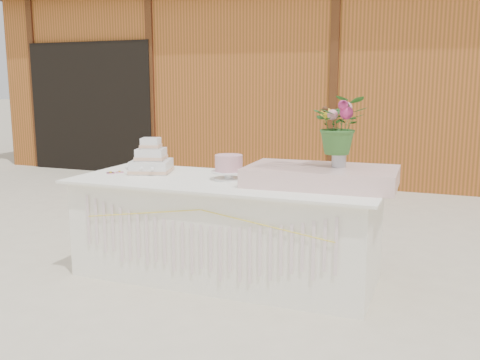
% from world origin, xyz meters
% --- Properties ---
extents(ground, '(80.00, 80.00, 0.00)m').
position_xyz_m(ground, '(0.00, 0.00, 0.00)').
color(ground, beige).
rests_on(ground, ground).
extents(barn, '(12.60, 4.60, 3.30)m').
position_xyz_m(barn, '(-0.01, 5.99, 1.68)').
color(barn, '#A65222').
rests_on(barn, ground).
extents(cake_table, '(2.40, 1.00, 0.77)m').
position_xyz_m(cake_table, '(0.00, -0.00, 0.39)').
color(cake_table, white).
rests_on(cake_table, ground).
extents(wedding_cake, '(0.40, 0.40, 0.29)m').
position_xyz_m(wedding_cake, '(-0.71, 0.10, 0.87)').
color(wedding_cake, white).
rests_on(wedding_cake, cake_table).
extents(pink_cake_stand, '(0.27, 0.27, 0.19)m').
position_xyz_m(pink_cake_stand, '(0.02, 0.02, 0.88)').
color(pink_cake_stand, white).
rests_on(pink_cake_stand, cake_table).
extents(satin_runner, '(1.09, 0.65, 0.14)m').
position_xyz_m(satin_runner, '(0.73, 0.05, 0.84)').
color(satin_runner, beige).
rests_on(satin_runner, cake_table).
extents(flower_vase, '(0.10, 0.10, 0.14)m').
position_xyz_m(flower_vase, '(0.84, 0.10, 0.98)').
color(flower_vase, '#A8A8AC').
rests_on(flower_vase, satin_runner).
extents(bouquet, '(0.44, 0.40, 0.42)m').
position_xyz_m(bouquet, '(0.84, 0.10, 1.26)').
color(bouquet, '#326327').
rests_on(bouquet, flower_vase).
extents(loose_flowers, '(0.16, 0.34, 0.02)m').
position_xyz_m(loose_flowers, '(-0.98, 0.06, 0.78)').
color(loose_flowers, pink).
rests_on(loose_flowers, cake_table).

